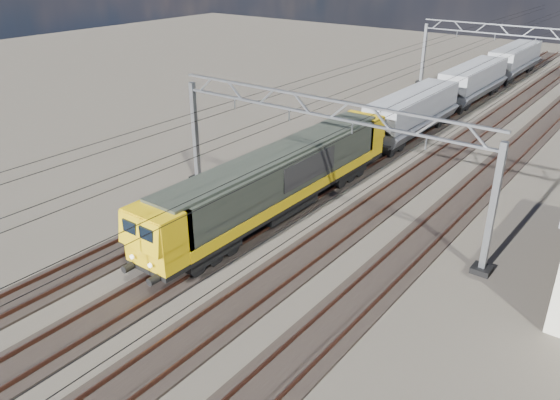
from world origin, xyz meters
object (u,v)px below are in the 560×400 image
Objects in this scene: catenary_gantry_far at (511,58)px; hopper_wagon_mid at (473,80)px; catenary_gantry_mid at (318,155)px; locomotive at (281,178)px; hopper_wagon_lead at (413,111)px; hopper_wagon_third at (515,59)px.

hopper_wagon_mid is at bearing -112.28° from catenary_gantry_far.
locomotive is at bearing -158.73° from catenary_gantry_mid.
hopper_wagon_mid is at bearing 90.00° from locomotive.
catenary_gantry_mid reaches higher than hopper_wagon_lead.
catenary_gantry_far is 1.53× the size of hopper_wagon_third.
hopper_wagon_mid is (0.00, 14.20, 0.00)m from hopper_wagon_lead.
hopper_wagon_mid is (-0.00, 31.90, -0.09)m from locomotive.
locomotive reaches higher than hopper_wagon_lead.
hopper_wagon_lead is (-0.00, 17.70, -0.09)m from locomotive.
locomotive is 1.62× the size of hopper_wagon_mid.
catenary_gantry_mid is 1.53× the size of hopper_wagon_lead.
hopper_wagon_lead is 28.40m from hopper_wagon_third.
catenary_gantry_mid is 31.23m from hopper_wagon_mid.
hopper_wagon_mid is at bearing -90.00° from hopper_wagon_third.
hopper_wagon_lead is 1.00× the size of hopper_wagon_third.
catenary_gantry_far is (0.00, 36.00, 0.00)m from catenary_gantry_mid.
catenary_gantry_mid is at bearing -87.47° from hopper_wagon_third.
catenary_gantry_far is 19.26m from hopper_wagon_lead.
hopper_wagon_lead is at bearing -90.00° from hopper_wagon_mid.
hopper_wagon_third is (-0.00, 46.10, -0.09)m from locomotive.
locomotive reaches higher than hopper_wagon_third.
catenary_gantry_mid is 45.39m from hopper_wagon_third.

